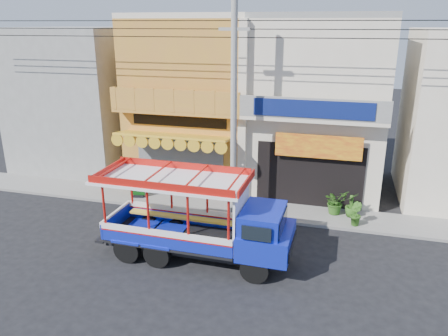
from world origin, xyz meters
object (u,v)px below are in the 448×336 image
green_sign (137,188)px  potted_plant_c (352,205)px  potted_plant_b (355,214)px  potted_plant_a (335,202)px  utility_pole (238,98)px  songthaew_truck (209,221)px

green_sign → potted_plant_c: size_ratio=1.00×
potted_plant_b → green_sign: bearing=69.4°
potted_plant_a → potted_plant_c: potted_plant_a is taller
utility_pole → potted_plant_b: bearing=1.5°
songthaew_truck → potted_plant_c: bearing=45.4°
green_sign → songthaew_truck: bearing=-41.9°
utility_pole → songthaew_truck: size_ratio=4.18×
green_sign → potted_plant_c: (9.58, 0.43, 0.08)m
utility_pole → potted_plant_b: (4.85, 0.13, -4.44)m
potted_plant_b → potted_plant_c: (-0.12, 0.81, 0.04)m
utility_pole → potted_plant_a: bearing=14.6°
green_sign → potted_plant_c: same height
utility_pole → green_sign: utility_pole is taller
potted_plant_a → potted_plant_b: potted_plant_a is taller
utility_pole → potted_plant_c: bearing=11.2°
potted_plant_c → utility_pole: bearing=-49.0°
songthaew_truck → green_sign: 6.60m
songthaew_truck → green_sign: bearing=138.1°
potted_plant_b → potted_plant_c: potted_plant_c is taller
utility_pole → potted_plant_b: size_ratio=29.51×
potted_plant_a → potted_plant_b: bearing=-89.7°
songthaew_truck → green_sign: (-4.86, 4.36, -0.95)m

